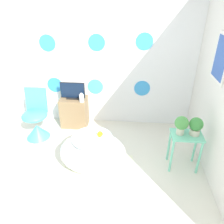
# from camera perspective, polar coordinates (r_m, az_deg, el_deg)

# --- Properties ---
(ground_plane) EXTENTS (12.00, 12.00, 0.00)m
(ground_plane) POSITION_cam_1_polar(r_m,az_deg,el_deg) (2.87, -10.11, -23.95)
(ground_plane) COLOR silver
(wall_back_dotted) EXTENTS (4.45, 0.05, 2.60)m
(wall_back_dotted) POSITION_cam_1_polar(r_m,az_deg,el_deg) (3.91, -4.12, 14.52)
(wall_back_dotted) COLOR white
(wall_back_dotted) RESTS_ON ground_plane
(wall_right) EXTENTS (0.06, 3.07, 2.60)m
(wall_right) POSITION_cam_1_polar(r_m,az_deg,el_deg) (3.07, 26.72, 7.48)
(wall_right) COLOR silver
(wall_right) RESTS_ON ground_plane
(rug) EXTENTS (1.05, 0.87, 0.01)m
(rug) POSITION_cam_1_polar(r_m,az_deg,el_deg) (3.24, -4.30, -15.60)
(rug) COLOR silver
(rug) RESTS_ON ground_plane
(bathtub) EXTENTS (0.93, 0.68, 0.55)m
(bathtub) POSITION_cam_1_polar(r_m,az_deg,el_deg) (3.15, -5.03, -10.46)
(bathtub) COLOR white
(bathtub) RESTS_ON ground_plane
(rubber_duck) EXTENTS (0.08, 0.08, 0.09)m
(rubber_duck) POSITION_cam_1_polar(r_m,az_deg,el_deg) (2.95, -3.15, -5.71)
(rubber_duck) COLOR yellow
(rubber_duck) RESTS_ON bathtub
(chair) EXTENTS (0.43, 0.43, 0.87)m
(chair) POSITION_cam_1_polar(r_m,az_deg,el_deg) (3.99, -19.15, -2.72)
(chair) COLOR #4CC6DB
(chair) RESTS_ON ground_plane
(tv_cabinet) EXTENTS (0.48, 0.35, 0.56)m
(tv_cabinet) POSITION_cam_1_polar(r_m,az_deg,el_deg) (4.17, -9.76, 0.04)
(tv_cabinet) COLOR #8E704C
(tv_cabinet) RESTS_ON ground_plane
(tv) EXTENTS (0.44, 0.12, 0.31)m
(tv) POSITION_cam_1_polar(r_m,az_deg,el_deg) (3.99, -10.25, 5.30)
(tv) COLOR black
(tv) RESTS_ON tv_cabinet
(vase) EXTENTS (0.08, 0.08, 0.16)m
(vase) POSITION_cam_1_polar(r_m,az_deg,el_deg) (3.86, -7.95, 3.64)
(vase) COLOR white
(vase) RESTS_ON tv_cabinet
(side_table) EXTENTS (0.43, 0.30, 0.56)m
(side_table) POSITION_cam_1_polar(r_m,az_deg,el_deg) (3.23, 18.64, -7.48)
(side_table) COLOR #72D8B7
(side_table) RESTS_ON ground_plane
(potted_plant_left) EXTENTS (0.18, 0.18, 0.27)m
(potted_plant_left) POSITION_cam_1_polar(r_m,az_deg,el_deg) (3.06, 17.69, -3.03)
(potted_plant_left) COLOR beige
(potted_plant_left) RESTS_ON side_table
(potted_plant_right) EXTENTS (0.18, 0.18, 0.26)m
(potted_plant_right) POSITION_cam_1_polar(r_m,az_deg,el_deg) (3.12, 21.07, -3.37)
(potted_plant_right) COLOR beige
(potted_plant_right) RESTS_ON side_table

